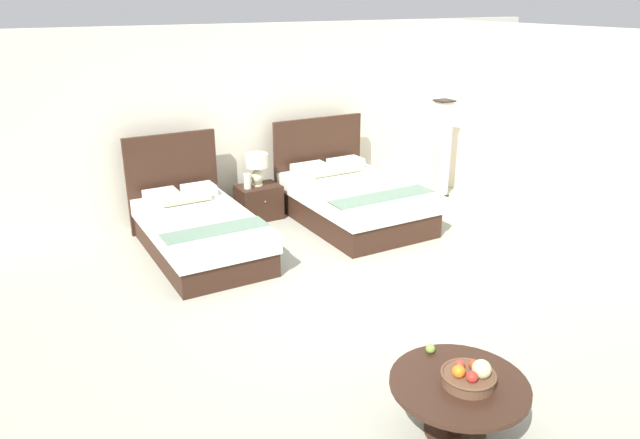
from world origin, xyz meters
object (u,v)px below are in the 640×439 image
object	(u,v)px
bed_near_window	(198,230)
floor_lamp_corner	(441,149)
nightstand	(259,202)
loose_apple	(430,349)
vase	(247,181)
fruit_bowl	(470,376)
table_lamp	(257,165)
coffee_table	(458,393)
bed_near_corner	(352,199)

from	to	relation	value
bed_near_window	floor_lamp_corner	world-z (taller)	floor_lamp_corner
bed_near_window	nightstand	xyz separation A→B (m)	(1.12, 0.73, -0.06)
nightstand	loose_apple	size ratio (longest dim) A/B	8.13
nightstand	floor_lamp_corner	bearing A→B (deg)	-9.36
nightstand	vase	bearing A→B (deg)	-167.06
bed_near_window	vase	world-z (taller)	bed_near_window
vase	loose_apple	xyz separation A→B (m)	(-0.36, -4.28, -0.12)
fruit_bowl	loose_apple	distance (m)	0.44
bed_near_window	table_lamp	world-z (taller)	bed_near_window
table_lamp	coffee_table	xyz separation A→B (m)	(-0.59, -4.72, -0.43)
vase	loose_apple	distance (m)	4.30
floor_lamp_corner	fruit_bowl	bearing A→B (deg)	-128.22
bed_near_window	coffee_table	world-z (taller)	bed_near_window
coffee_table	floor_lamp_corner	xyz separation A→B (m)	(3.42, 4.24, 0.40)
vase	loose_apple	size ratio (longest dim) A/B	2.89
bed_near_corner	table_lamp	distance (m)	1.38
vase	loose_apple	bearing A→B (deg)	-94.81
loose_apple	vase	bearing A→B (deg)	85.19
nightstand	fruit_bowl	distance (m)	4.79
coffee_table	fruit_bowl	world-z (taller)	fruit_bowl
coffee_table	bed_near_corner	bearing A→B (deg)	67.40
bed_near_corner	loose_apple	size ratio (longest dim) A/B	29.18
coffee_table	fruit_bowl	size ratio (longest dim) A/B	2.54
bed_near_corner	nightstand	size ratio (longest dim) A/B	3.59
floor_lamp_corner	bed_near_window	bearing A→B (deg)	-176.14
vase	table_lamp	bearing A→B (deg)	19.02
bed_near_window	fruit_bowl	world-z (taller)	bed_near_window
coffee_table	loose_apple	world-z (taller)	loose_apple
loose_apple	bed_near_window	bearing A→B (deg)	99.28
coffee_table	floor_lamp_corner	world-z (taller)	floor_lamp_corner
table_lamp	bed_near_corner	bearing A→B (deg)	-35.78
nightstand	table_lamp	distance (m)	0.53
vase	coffee_table	size ratio (longest dim) A/B	0.21
bed_near_window	loose_apple	size ratio (longest dim) A/B	29.29
table_lamp	coffee_table	bearing A→B (deg)	-97.13
bed_near_corner	floor_lamp_corner	distance (m)	1.84
vase	coffee_table	bearing A→B (deg)	-95.11
table_lamp	coffee_table	size ratio (longest dim) A/B	0.46
bed_near_corner	fruit_bowl	size ratio (longest dim) A/B	5.46
loose_apple	fruit_bowl	bearing A→B (deg)	-92.50
table_lamp	fruit_bowl	size ratio (longest dim) A/B	1.18
nightstand	coffee_table	distance (m)	4.74
bed_near_window	vase	size ratio (longest dim) A/B	10.13
nightstand	table_lamp	bearing A→B (deg)	90.00
bed_near_window	floor_lamp_corner	size ratio (longest dim) A/B	1.41
nightstand	floor_lamp_corner	xyz separation A→B (m)	(2.82, -0.47, 0.51)
vase	fruit_bowl	world-z (taller)	vase
coffee_table	fruit_bowl	bearing A→B (deg)	-52.87
floor_lamp_corner	nightstand	bearing A→B (deg)	170.64
bed_near_corner	loose_apple	xyz separation A→B (m)	(-1.59, -3.58, 0.14)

